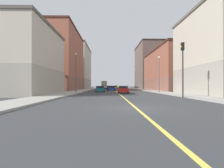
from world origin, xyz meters
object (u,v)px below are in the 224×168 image
at_px(building_left_near, 221,53).
at_px(car_yellow, 115,87).
at_px(building_left_far, 149,67).
at_px(street_lamp_left_far, 135,77).
at_px(street_lamp_right_near, 76,69).
at_px(building_right_corner, 22,60).
at_px(building_left_mid, 170,70).
at_px(car_red, 123,90).
at_px(box_truck, 104,85).
at_px(street_lamp_left_near, 159,70).
at_px(car_blue, 112,88).
at_px(car_white, 103,87).
at_px(car_maroon, 110,88).
at_px(building_right_distant, 78,68).
at_px(car_silver, 102,88).
at_px(car_teal, 100,89).
at_px(building_right_midblock, 61,61).
at_px(traffic_light_left_near, 183,62).

bearing_deg(building_left_near, car_yellow, 105.58).
xyz_separation_m(building_left_far, street_lamp_left_far, (-7.46, -10.41, -4.87)).
relative_size(street_lamp_right_near, street_lamp_left_far, 1.04).
bearing_deg(building_right_corner, building_left_mid, 35.55).
bearing_deg(car_red, street_lamp_right_near, -177.85).
bearing_deg(building_left_near, box_truck, 111.39).
height_order(street_lamp_left_near, car_red, street_lamp_left_near).
bearing_deg(street_lamp_right_near, car_red, 2.15).
relative_size(building_right_corner, car_blue, 3.71).
height_order(building_left_near, car_white, building_left_near).
bearing_deg(car_maroon, street_lamp_left_near, -71.96).
relative_size(building_right_distant, car_silver, 5.67).
bearing_deg(car_red, building_left_mid, 50.02).
distance_m(building_left_mid, car_yellow, 31.00).
bearing_deg(car_maroon, car_teal, -95.35).
height_order(building_right_distant, box_truck, building_right_distant).
bearing_deg(car_blue, car_yellow, 85.86).
height_order(car_silver, car_red, car_red).
bearing_deg(street_lamp_right_near, car_white, 85.87).
height_order(building_right_corner, box_truck, building_right_corner).
relative_size(building_left_near, car_red, 3.76).
distance_m(building_left_far, street_lamp_left_far, 13.70).
height_order(building_left_near, street_lamp_left_near, building_left_near).
bearing_deg(building_left_mid, car_blue, -174.05).
relative_size(street_lamp_left_near, car_white, 1.55).
bearing_deg(building_left_mid, building_right_midblock, 177.94).
distance_m(building_left_near, building_left_far, 48.76).
xyz_separation_m(building_left_mid, car_silver, (-19.17, 10.32, -4.94)).
xyz_separation_m(traffic_light_left_near, car_blue, (-7.63, 27.83, -3.41)).
distance_m(building_left_far, street_lamp_left_near, 42.86).
bearing_deg(street_lamp_right_near, car_blue, 66.96).
distance_m(building_left_near, street_lamp_left_near, 10.28).
bearing_deg(car_red, building_right_distant, 109.80).
distance_m(street_lamp_left_near, car_maroon, 29.76).
distance_m(building_right_midblock, box_truck, 27.08).
bearing_deg(street_lamp_right_near, traffic_light_left_near, -40.72).
height_order(car_maroon, box_truck, box_truck).
xyz_separation_m(building_left_far, car_white, (-19.34, 4.08, -8.48)).
bearing_deg(building_left_far, building_right_distant, 176.30).
bearing_deg(building_left_mid, street_lamp_left_near, -114.56).
bearing_deg(building_right_distant, car_blue, -64.26).
distance_m(building_right_midblock, car_blue, 16.29).
distance_m(street_lamp_right_near, car_silver, 28.05).
distance_m(building_right_midblock, street_lamp_left_near, 28.93).
bearing_deg(building_left_far, car_white, 168.08).
height_order(building_left_mid, car_yellow, building_left_mid).
bearing_deg(car_teal, car_silver, 91.21).
xyz_separation_m(building_left_near, street_lamp_left_far, (-7.46, 38.27, -1.99)).
distance_m(building_left_far, car_yellow, 16.48).
bearing_deg(street_lamp_left_far, box_truck, 139.81).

